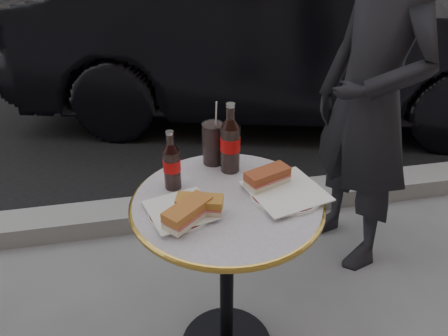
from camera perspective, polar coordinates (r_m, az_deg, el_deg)
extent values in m
cube|color=black|center=(6.31, -9.24, 16.61)|extent=(40.00, 8.00, 0.00)
cube|color=gray|center=(2.51, -3.82, -5.25)|extent=(40.00, 0.20, 0.12)
cylinder|color=white|center=(1.34, -5.68, -5.70)|extent=(0.21, 0.21, 0.01)
cylinder|color=white|center=(1.42, 8.08, -3.25)|extent=(0.25, 0.25, 0.01)
cube|color=#B3662D|center=(1.27, -4.75, -5.97)|extent=(0.16, 0.16, 0.05)
cube|color=#B4762D|center=(1.31, -3.20, -4.87)|extent=(0.15, 0.10, 0.05)
cube|color=brown|center=(1.43, 5.67, -1.29)|extent=(0.17, 0.12, 0.05)
cylinder|color=black|center=(1.55, -1.47, 3.24)|extent=(0.10, 0.10, 0.16)
imported|color=black|center=(3.64, 7.83, 17.07)|extent=(2.45, 4.32, 1.34)
imported|color=black|center=(2.01, 18.53, 7.93)|extent=(0.52, 0.66, 1.60)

